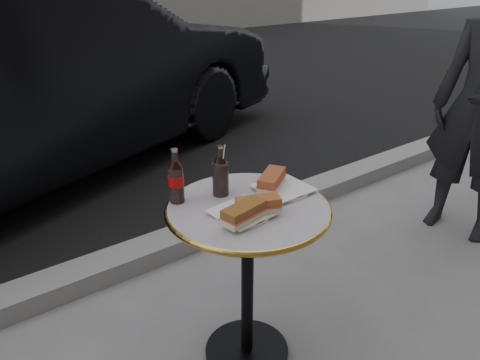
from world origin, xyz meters
TOP-DOWN VIEW (x-y plane):
  - ground at (0.00, 0.00)m, footprint 80.00×80.00m
  - curb at (0.00, 0.90)m, footprint 40.00×0.20m
  - bistro_table at (0.00, 0.00)m, footprint 0.62×0.62m
  - plate_left at (-0.06, -0.04)m, footprint 0.22×0.22m
  - plate_right at (0.19, 0.02)m, footprint 0.24×0.24m
  - sandwich_left_a at (-0.09, -0.10)m, footprint 0.17×0.10m
  - sandwich_left_b at (-0.01, -0.08)m, footprint 0.17×0.12m
  - sandwich_right at (0.16, 0.05)m, footprint 0.18×0.16m
  - cola_bottle_left at (-0.19, 0.19)m, footprint 0.07×0.07m
  - cola_bottle_right at (-0.02, 0.15)m, footprint 0.07×0.07m
  - cola_glass at (-0.03, 0.14)m, footprint 0.08×0.08m
  - parked_car at (-0.12, 2.59)m, footprint 3.17×4.92m

SIDE VIEW (x-z plane):
  - ground at x=0.00m, z-range 0.00..0.00m
  - curb at x=0.00m, z-range -0.01..0.11m
  - bistro_table at x=0.00m, z-range 0.00..0.73m
  - plate_left at x=-0.06m, z-range 0.73..0.74m
  - plate_right at x=0.19m, z-range 0.73..0.74m
  - parked_car at x=-0.12m, z-range 0.00..1.53m
  - sandwich_left_b at x=-0.01m, z-range 0.74..0.80m
  - sandwich_left_a at x=-0.09m, z-range 0.74..0.80m
  - sandwich_right at x=0.16m, z-range 0.74..0.80m
  - cola_glass at x=-0.03m, z-range 0.73..0.87m
  - cola_bottle_right at x=-0.02m, z-range 0.73..0.93m
  - cola_bottle_left at x=-0.19m, z-range 0.73..0.95m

